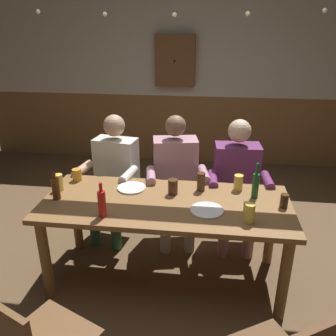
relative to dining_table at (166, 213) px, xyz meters
The scene contains 22 objects.
ground_plane 0.64m from the dining_table, 90.00° to the left, with size 7.58×7.58×0.00m, color brown.
back_wall_upper 3.00m from the dining_table, 90.00° to the left, with size 6.31×0.12×1.37m, color beige.
back_wall_wainscot 2.81m from the dining_table, 90.00° to the left, with size 6.31×0.12×1.01m, color brown.
dining_table is the anchor object (origin of this frame).
person_0 0.87m from the dining_table, 132.89° to the left, with size 0.58×0.57×1.23m.
person_1 0.64m from the dining_table, 89.00° to the left, with size 0.59×0.60×1.24m.
person_2 0.87m from the dining_table, 47.64° to the left, with size 0.57×0.55×1.22m.
table_candle 0.62m from the dining_table, ahead, with size 0.04×0.04×0.08m, color #F9E08C.
plate_0 0.38m from the dining_table, 148.98° to the left, with size 0.24×0.24×0.01m, color white.
plate_1 0.36m from the dining_table, 19.12° to the right, with size 0.25×0.25×0.01m, color white.
bottle_0 0.88m from the dining_table, behind, with size 0.06×0.06×0.22m.
bottle_1 0.54m from the dining_table, 146.77° to the right, with size 0.06×0.06×0.26m.
bottle_2 0.74m from the dining_table, 12.71° to the left, with size 0.05×0.05×0.29m.
pint_glass_0 0.39m from the dining_table, 41.17° to the left, with size 0.07×0.07×0.15m, color #4C2D19.
pint_glass_1 0.65m from the dining_table, 26.31° to the left, with size 0.07×0.07×0.13m, color #E5C64C.
pint_glass_2 0.88m from the dining_table, 160.30° to the left, with size 0.08×0.08×0.10m, color gold.
pint_glass_3 0.90m from the dining_table, ahead, with size 0.06×0.06×0.11m, color #4C2D19.
pint_glass_4 0.67m from the dining_table, 20.16° to the right, with size 0.07×0.07×0.14m, color #E5C64C.
pint_glass_5 0.22m from the dining_table, 73.26° to the left, with size 0.08×0.08×0.13m, color #4C2D19.
pint_glass_6 0.92m from the dining_table, behind, with size 0.07×0.07×0.14m, color #E5C64C.
wall_dart_cabinet 2.83m from the dining_table, 94.67° to the left, with size 0.56×0.15×0.70m.
string_lights 1.58m from the dining_table, 90.00° to the left, with size 4.45×0.04×0.14m.
Camera 1 is at (0.32, -2.46, 2.02)m, focal length 37.36 mm.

